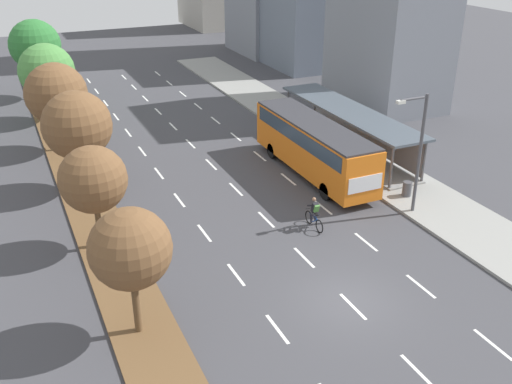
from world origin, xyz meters
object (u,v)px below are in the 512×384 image
cyclist (314,214)px  median_tree_third (77,125)px  median_tree_fourth (56,94)px  median_tree_second (93,180)px  bus (313,143)px  median_tree_farthest (35,45)px  bus_shelter (351,125)px  streetlight (418,146)px  trash_bin (407,189)px  median_tree_nearest (130,249)px  median_tree_fifth (47,71)px

cyclist → median_tree_third: bearing=136.0°
median_tree_third → median_tree_fourth: (-0.24, 7.06, 0.02)m
cyclist → median_tree_second: median_tree_second is taller
bus → median_tree_farthest: size_ratio=1.68×
bus → bus_shelter: bearing=28.5°
median_tree_fourth → streetlight: streetlight is taller
median_tree_third → median_tree_fourth: 7.06m
median_tree_second → trash_bin: bearing=-5.6°
bus_shelter → median_tree_nearest: (-18.01, -12.98, 1.89)m
cyclist → median_tree_second: size_ratio=0.36×
median_tree_third → median_tree_farthest: median_tree_farthest is taller
trash_bin → median_tree_second: bearing=174.4°
cyclist → median_tree_second: (-10.40, 2.57, 2.84)m
median_tree_fifth → bus_shelter: bearing=-40.8°
median_tree_fourth → median_tree_nearest: bearing=-90.3°
median_tree_nearest → cyclist: bearing=23.5°
median_tree_fifth → median_tree_farthest: bearing=90.5°
bus → median_tree_fourth: (-13.60, 10.53, 1.96)m
cyclist → median_tree_fifth: median_tree_fifth is taller
median_tree_fourth → cyclist: bearing=-58.5°
median_tree_third → trash_bin: (16.56, -8.73, -3.43)m
median_tree_farthest → streetlight: bearing=-63.6°
bus_shelter → streetlight: 9.67m
bus → median_tree_nearest: bearing=-142.2°
bus → median_tree_nearest: 17.45m
bus_shelter → median_tree_fourth: 19.79m
median_tree_fifth → streetlight: size_ratio=0.92×
median_tree_third → trash_bin: 19.03m
median_tree_third → median_tree_fifth: median_tree_fifth is taller
median_tree_third → median_tree_farthest: size_ratio=0.87×
trash_bin → cyclist: bearing=-172.2°
bus → median_tree_fourth: size_ratio=1.89×
streetlight → median_tree_third: bearing=146.3°
median_tree_nearest → streetlight: 16.33m
median_tree_farthest → median_tree_third: bearing=-89.7°
median_tree_fifth → median_tree_farthest: median_tree_farthest is taller
bus → cyclist: size_ratio=6.20×
bus_shelter → median_tree_second: (-18.07, -5.92, 1.77)m
bus_shelter → median_tree_third: 17.81m
trash_bin → bus_shelter: bearing=81.9°
median_tree_second → trash_bin: median_tree_second is taller
median_tree_third → streetlight: bearing=-33.7°
cyclist → bus_shelter: bearing=47.9°
median_tree_second → median_tree_fifth: (0.37, 21.18, 0.32)m
median_tree_third → trash_bin: size_ratio=6.89×
median_tree_fourth → median_tree_farthest: bearing=89.5°
median_tree_second → bus_shelter: bearing=18.1°
median_tree_nearest → median_tree_third: 14.13m
bus_shelter → streetlight: streetlight is taller
bus → streetlight: size_ratio=1.74×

